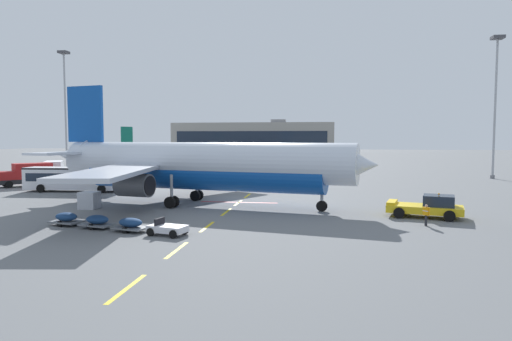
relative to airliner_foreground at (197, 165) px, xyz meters
The scene contains 14 objects.
ground 32.99m from the airliner_foreground, 38.10° to the left, with size 400.00×400.00×0.00m, color slate.
apron_paint_markings 17.67m from the airliner_foreground, 77.35° to the left, with size 8.00×93.83×0.01m.
airliner_foreground is the anchor object (origin of this frame).
pushback_tug 21.64m from the airliner_foreground, 11.18° to the right, with size 6.50×4.27×2.08m.
airliner_mid_left 93.44m from the airliner_foreground, 112.59° to the left, with size 23.13×25.00×9.77m.
apron_shuttle_bus 20.17m from the airliner_foreground, 154.77° to the left, with size 12.16×3.51×3.00m.
fuel_service_truck 34.68m from the airliner_foreground, 144.50° to the left, with size 5.29×7.33×3.14m.
ground_power_truck 31.07m from the airliner_foreground, 154.51° to the left, with size 6.45×6.82×3.14m.
baggage_train 13.58m from the airliner_foreground, 101.35° to the right, with size 11.60×4.34×1.14m.
ground_crew_worker 21.81m from the airliner_foreground, 21.72° to the right, with size 0.49×0.58×1.64m.
uld_cargo_container 10.63m from the airliner_foreground, 157.24° to the right, with size 1.62×1.56×1.60m.
apron_light_mast_near 58.25m from the airliner_foreground, 133.16° to the left, with size 1.80×1.80×23.92m.
apron_light_mast_far 53.90m from the airliner_foreground, 41.30° to the left, with size 1.80×1.80×22.87m.
terminal_satellite 148.20m from the airliner_foreground, 96.24° to the left, with size 65.56×27.50×14.33m.
Camera 1 is at (26.50, -23.49, 6.65)m, focal length 31.72 mm.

